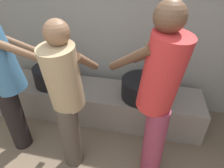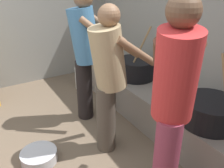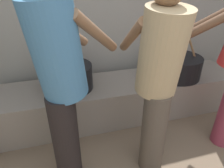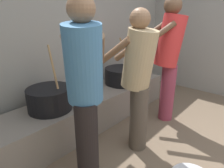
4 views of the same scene
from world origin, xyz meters
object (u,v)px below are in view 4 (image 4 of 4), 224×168
(cook_in_blue_shirt, at_px, (85,85))
(cook_in_red_shirt, at_px, (169,54))
(cooking_pot_secondary, at_px, (122,76))
(cook_in_tan_shirt, at_px, (138,75))
(cooking_pot_main, at_px, (50,99))

(cook_in_blue_shirt, distance_m, cook_in_red_shirt, 1.47)
(cooking_pot_secondary, relative_size, cook_in_blue_shirt, 0.43)
(cook_in_red_shirt, xyz_separation_m, cook_in_tan_shirt, (-0.80, -0.06, -0.10))
(cook_in_blue_shirt, distance_m, cook_in_tan_shirt, 0.67)
(cooking_pot_main, height_order, cook_in_tan_shirt, cook_in_tan_shirt)
(cook_in_tan_shirt, bearing_deg, cooking_pot_main, 127.32)
(cooking_pot_secondary, relative_size, cook_in_tan_shirt, 0.46)
(cook_in_red_shirt, relative_size, cook_in_tan_shirt, 1.10)
(cook_in_red_shirt, bearing_deg, cook_in_tan_shirt, -175.69)
(cooking_pot_secondary, distance_m, cook_in_red_shirt, 0.79)
(cook_in_blue_shirt, relative_size, cook_in_red_shirt, 0.96)
(cooking_pot_secondary, bearing_deg, cook_in_blue_shirt, -153.57)
(cook_in_blue_shirt, bearing_deg, cooking_pot_secondary, 26.43)
(cook_in_blue_shirt, xyz_separation_m, cook_in_red_shirt, (1.46, -0.01, 0.04))
(cooking_pot_secondary, distance_m, cook_in_tan_shirt, 1.02)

